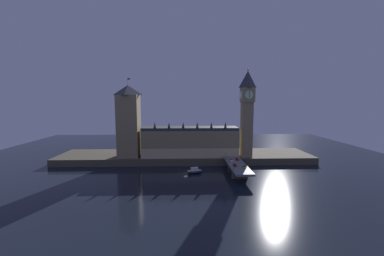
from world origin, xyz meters
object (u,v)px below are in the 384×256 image
(car_northbound_lead, at_px, (231,160))
(boat_upstream, at_px, (194,171))
(pedestrian_far_rail, at_px, (226,158))
(victoria_tower, at_px, (129,121))
(street_lamp_near, at_px, (234,164))
(car_southbound_trail, at_px, (237,159))
(street_lamp_far, at_px, (226,154))
(car_northbound_trail, at_px, (235,165))
(clock_tower, at_px, (247,111))
(car_southbound_lead, at_px, (244,167))

(car_northbound_lead, height_order, boat_upstream, car_northbound_lead)
(pedestrian_far_rail, bearing_deg, victoria_tower, 166.20)
(pedestrian_far_rail, xyz_separation_m, street_lamp_near, (-0.40, -30.45, 3.42))
(victoria_tower, bearing_deg, car_northbound_lead, -17.10)
(car_southbound_trail, bearing_deg, street_lamp_far, 169.55)
(victoria_tower, xyz_separation_m, street_lamp_near, (78.65, -49.86, -24.02))
(street_lamp_near, bearing_deg, car_northbound_lead, 82.78)
(car_northbound_trail, distance_m, street_lamp_far, 19.52)
(victoria_tower, distance_m, car_northbound_lead, 89.96)
(clock_tower, bearing_deg, street_lamp_far, -141.09)
(pedestrian_far_rail, height_order, street_lamp_near, street_lamp_near)
(street_lamp_near, bearing_deg, car_southbound_trail, 72.86)
(victoria_tower, xyz_separation_m, car_southbound_trail, (87.24, -22.01, -27.71))
(pedestrian_far_rail, distance_m, street_lamp_near, 30.64)
(street_lamp_near, bearing_deg, pedestrian_far_rail, 89.25)
(clock_tower, distance_m, car_northbound_lead, 45.20)
(car_northbound_lead, height_order, street_lamp_far, street_lamp_far)
(pedestrian_far_rail, distance_m, boat_upstream, 28.43)
(car_northbound_lead, height_order, car_southbound_trail, car_southbound_trail)
(car_northbound_lead, xyz_separation_m, car_southbound_lead, (5.46, -18.56, -0.01))
(car_southbound_lead, height_order, street_lamp_far, street_lamp_far)
(street_lamp_far, xyz_separation_m, boat_upstream, (-24.67, -10.51, -10.42))
(victoria_tower, height_order, car_southbound_lead, victoria_tower)
(boat_upstream, bearing_deg, clock_tower, 30.83)
(car_northbound_lead, bearing_deg, car_southbound_lead, -73.61)
(car_southbound_lead, bearing_deg, boat_upstream, 158.97)
(car_northbound_lead, xyz_separation_m, boat_upstream, (-27.80, -5.78, -6.51))
(pedestrian_far_rail, bearing_deg, car_southbound_lead, -71.37)
(clock_tower, xyz_separation_m, street_lamp_near, (-20.02, -45.60, -32.58))
(street_lamp_near, xyz_separation_m, street_lamp_far, (-0.00, 29.44, 0.13))
(car_northbound_lead, bearing_deg, street_lamp_far, 123.49)
(victoria_tower, bearing_deg, boat_upstream, -29.81)
(car_northbound_trail, distance_m, street_lamp_near, 11.60)
(victoria_tower, relative_size, car_southbound_lead, 17.13)
(car_northbound_trail, bearing_deg, car_southbound_trail, 72.48)
(car_southbound_lead, distance_m, street_lamp_far, 25.14)
(street_lamp_near, bearing_deg, victoria_tower, 147.63)
(victoria_tower, xyz_separation_m, boat_upstream, (53.98, -30.93, -34.30))
(victoria_tower, distance_m, car_southbound_trail, 94.15)
(clock_tower, bearing_deg, car_northbound_trail, -115.73)
(pedestrian_far_rail, xyz_separation_m, boat_upstream, (-25.07, -11.52, -6.86))
(car_northbound_lead, bearing_deg, street_lamp_near, -97.22)
(street_lamp_far, bearing_deg, car_northbound_lead, -56.51)
(car_northbound_lead, bearing_deg, clock_tower, 51.04)
(car_northbound_trail, distance_m, car_southbound_lead, 7.02)
(car_southbound_trail, xyz_separation_m, street_lamp_far, (-8.59, 1.58, 3.83))
(clock_tower, xyz_separation_m, car_northbound_lead, (-16.89, -20.89, -36.35))
(clock_tower, xyz_separation_m, car_southbound_lead, (-11.43, -39.46, -36.36))
(car_southbound_lead, bearing_deg, clock_tower, 73.84)
(street_lamp_near, distance_m, street_lamp_far, 29.44)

